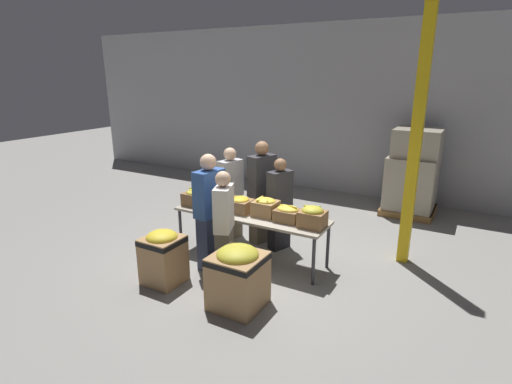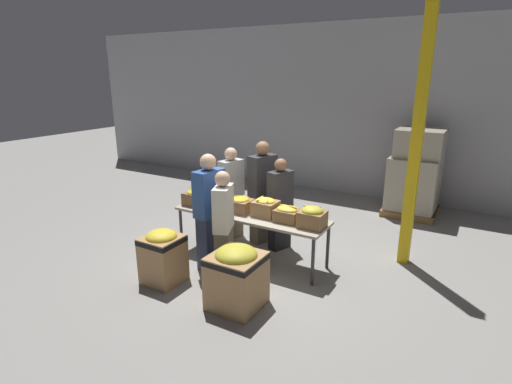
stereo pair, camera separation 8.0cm
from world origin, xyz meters
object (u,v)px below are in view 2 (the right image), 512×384
object	(u,v)px
banana_box_0	(196,197)
donation_bin_1	(237,275)
banana_box_2	(240,204)
banana_box_4	(287,214)
banana_box_5	(312,217)
volunteer_0	(262,193)
pallet_stack_1	(417,173)
volunteer_2	(232,194)
volunteer_3	(210,213)
banana_box_3	(265,207)
banana_box_1	(218,199)
support_pillar	(417,136)
volunteer_1	(224,227)
donation_bin_0	(163,255)
pallet_stack_0	(413,186)
volunteer_4	(280,205)
sorting_table	(251,217)

from	to	relation	value
banana_box_0	donation_bin_1	size ratio (longest dim) A/B	0.44
banana_box_2	donation_bin_1	bearing A→B (deg)	-59.34
banana_box_4	banana_box_5	bearing A→B (deg)	-3.81
volunteer_0	pallet_stack_1	bearing A→B (deg)	163.21
volunteer_0	volunteer_2	size ratio (longest dim) A/B	1.09
volunteer_2	volunteer_3	size ratio (longest dim) A/B	0.93
banana_box_3	volunteer_2	size ratio (longest dim) A/B	0.22
banana_box_5	banana_box_1	bearing A→B (deg)	179.61
banana_box_5	pallet_stack_1	xyz separation A→B (m)	(0.82, 3.61, -0.03)
support_pillar	banana_box_2	bearing A→B (deg)	-154.59
pallet_stack_1	volunteer_2	bearing A→B (deg)	-131.00
banana_box_1	banana_box_4	distance (m)	1.25
volunteer_1	donation_bin_0	size ratio (longest dim) A/B	2.05
volunteer_1	support_pillar	bearing A→B (deg)	-70.52
pallet_stack_0	volunteer_1	bearing A→B (deg)	-113.01
donation_bin_0	banana_box_0	bearing A→B (deg)	105.62
banana_box_0	banana_box_1	xyz separation A→B (m)	(0.41, 0.05, 0.02)
donation_bin_0	pallet_stack_1	distance (m)	5.50
donation_bin_1	banana_box_0	bearing A→B (deg)	142.73
volunteer_4	banana_box_1	bearing A→B (deg)	-33.36
banana_box_3	pallet_stack_1	world-z (taller)	pallet_stack_1
volunteer_4	volunteer_0	bearing A→B (deg)	-85.67
donation_bin_0	support_pillar	bearing A→B (deg)	40.07
banana_box_4	pallet_stack_0	world-z (taller)	pallet_stack_0
banana_box_2	donation_bin_0	size ratio (longest dim) A/B	0.47
banana_box_4	banana_box_5	world-z (taller)	banana_box_5
volunteer_1	support_pillar	xyz separation A→B (m)	(2.14, 1.87, 1.20)
sorting_table	volunteer_4	size ratio (longest dim) A/B	1.60
banana_box_0	banana_box_2	bearing A→B (deg)	4.94
banana_box_5	support_pillar	size ratio (longest dim) A/B	0.09
banana_box_4	donation_bin_1	world-z (taller)	banana_box_4
volunteer_4	banana_box_5	bearing A→B (deg)	74.44
volunteer_3	volunteer_2	bearing A→B (deg)	23.97
banana_box_5	donation_bin_1	size ratio (longest dim) A/B	0.44
support_pillar	pallet_stack_0	distance (m)	2.80
support_pillar	pallet_stack_0	world-z (taller)	support_pillar
sorting_table	donation_bin_1	size ratio (longest dim) A/B	3.02
banana_box_5	donation_bin_1	bearing A→B (deg)	-111.48
volunteer_0	donation_bin_0	xyz separation A→B (m)	(-0.50, -1.97, -0.47)
volunteer_2	support_pillar	distance (m)	3.17
volunteer_0	donation_bin_1	xyz separation A→B (m)	(0.74, -1.97, -0.45)
banana_box_2	volunteer_1	xyz separation A→B (m)	(0.21, -0.75, -0.09)
volunteer_2	volunteer_3	bearing A→B (deg)	31.86
banana_box_2	volunteer_2	xyz separation A→B (m)	(-0.54, 0.57, -0.07)
pallet_stack_0	support_pillar	bearing A→B (deg)	-82.31
volunteer_4	pallet_stack_1	xyz separation A→B (m)	(1.64, 3.00, 0.11)
volunteer_0	pallet_stack_1	distance (m)	3.53
volunteer_4	volunteer_3	bearing A→B (deg)	-6.46
banana_box_3	volunteer_4	world-z (taller)	volunteer_4
banana_box_2	banana_box_5	world-z (taller)	banana_box_5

